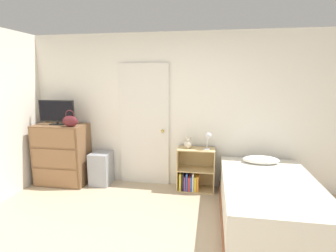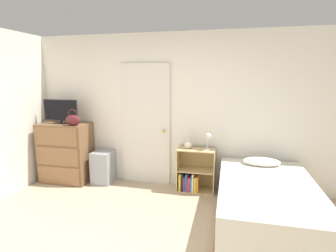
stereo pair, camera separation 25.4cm
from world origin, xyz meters
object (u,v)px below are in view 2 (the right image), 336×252
(dresser, at_px, (66,152))
(desk_lamp, at_px, (208,138))
(handbag, at_px, (73,120))
(storage_bin, at_px, (103,167))
(tv, at_px, (61,111))
(teddy_bear, at_px, (188,143))
(bookshelf, at_px, (193,175))
(bed, at_px, (266,204))

(dresser, xyz_separation_m, desk_lamp, (2.50, 0.05, 0.38))
(handbag, relative_size, desk_lamp, 0.99)
(dresser, bearing_deg, storage_bin, 5.96)
(tv, relative_size, teddy_bear, 3.17)
(dresser, xyz_separation_m, teddy_bear, (2.18, 0.09, 0.27))
(bookshelf, distance_m, teddy_bear, 0.53)
(tv, bearing_deg, teddy_bear, 2.69)
(tv, xyz_separation_m, storage_bin, (0.71, 0.08, -0.98))
(tv, distance_m, bed, 3.55)
(bed, bearing_deg, dresser, 167.74)
(handbag, height_order, storage_bin, handbag)
(teddy_bear, bearing_deg, handbag, -172.82)
(dresser, relative_size, bookshelf, 1.48)
(storage_bin, bearing_deg, bed, -16.70)
(dresser, height_order, tv, tv)
(dresser, bearing_deg, tv, -165.03)
(teddy_bear, bearing_deg, tv, -177.31)
(tv, relative_size, storage_bin, 1.14)
(tv, bearing_deg, desk_lamp, 1.37)
(dresser, distance_m, desk_lamp, 2.53)
(desk_lamp, bearing_deg, storage_bin, 179.37)
(handbag, bearing_deg, desk_lamp, 5.05)
(tv, xyz_separation_m, handbag, (0.32, -0.14, -0.12))
(handbag, relative_size, teddy_bear, 1.36)
(dresser, relative_size, handbag, 3.81)
(desk_lamp, bearing_deg, dresser, -178.84)
(teddy_bear, height_order, bed, teddy_bear)
(tv, height_order, bed, tv)
(dresser, height_order, handbag, handbag)
(storage_bin, height_order, teddy_bear, teddy_bear)
(tv, distance_m, desk_lamp, 2.56)
(bed, bearing_deg, handbag, 169.28)
(handbag, relative_size, bed, 0.14)
(bookshelf, height_order, teddy_bear, teddy_bear)
(bookshelf, bearing_deg, storage_bin, -179.19)
(dresser, relative_size, teddy_bear, 5.19)
(bookshelf, bearing_deg, tv, -177.44)
(dresser, distance_m, storage_bin, 0.72)
(storage_bin, xyz_separation_m, bed, (2.62, -0.79, 0.00))
(handbag, xyz_separation_m, teddy_bear, (1.90, 0.24, -0.35))
(dresser, bearing_deg, handbag, -27.54)
(handbag, xyz_separation_m, storage_bin, (0.40, 0.22, -0.86))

